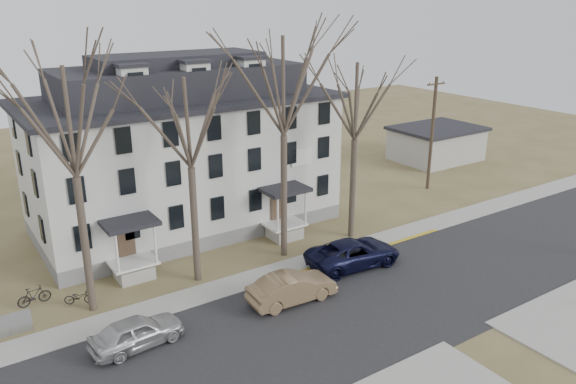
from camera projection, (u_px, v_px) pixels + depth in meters
ground at (376, 331)px, 27.53m from camera, size 120.00×120.00×0.00m
main_road at (350, 313)px, 29.10m from camera, size 120.00×10.00×0.04m
far_sidewalk at (287, 269)px, 33.82m from camera, size 120.00×2.00×0.08m
yellow_curb at (360, 255)px, 35.73m from camera, size 14.00×0.25×0.06m
boarding_house at (183, 152)px, 38.85m from camera, size 20.80×12.36×12.05m
distant_building at (436, 143)px, 56.32m from camera, size 8.50×6.50×3.35m
tree_far_left at (68, 115)px, 26.10m from camera, size 8.40×8.40×13.72m
tree_mid_left at (188, 116)px, 29.48m from camera, size 7.80×7.80×12.74m
tree_center at (284, 79)px, 32.14m from camera, size 9.00×9.00×14.70m
tree_mid_right at (356, 96)px, 35.50m from camera, size 7.80×7.80×12.74m
utility_pole_far at (432, 132)px, 46.62m from camera, size 2.00×0.28×9.50m
car_silver at (137, 333)px, 26.07m from camera, size 4.53×2.15×1.50m
car_tan at (292, 288)px, 29.94m from camera, size 4.95×1.92×1.61m
car_navy at (353, 254)px, 33.99m from camera, size 6.15×3.29×1.64m
bicycle_left at (79, 298)px, 29.81m from camera, size 1.62×1.16×0.81m
bicycle_right at (34, 296)px, 29.70m from camera, size 1.76×0.64×1.03m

